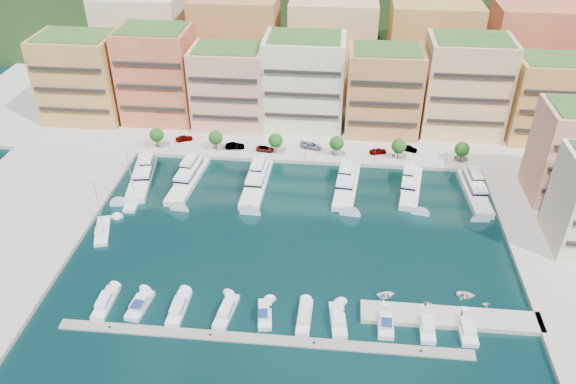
% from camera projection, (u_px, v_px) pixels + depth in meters
% --- Properties ---
extents(ground, '(400.00, 400.00, 0.00)m').
position_uv_depth(ground, '(294.00, 235.00, 121.24)').
color(ground, black).
rests_on(ground, ground).
extents(north_quay, '(220.00, 64.00, 2.00)m').
position_uv_depth(north_quay, '(312.00, 112.00, 172.74)').
color(north_quay, '#9E998E').
rests_on(north_quay, ground).
extents(west_quay, '(34.00, 76.00, 2.00)m').
position_uv_depth(west_quay, '(2.00, 240.00, 119.69)').
color(west_quay, '#9E998E').
rests_on(west_quay, ground).
extents(hillside, '(240.00, 40.00, 58.00)m').
position_uv_depth(hillside, '(320.00, 57.00, 212.60)').
color(hillside, '#233616').
rests_on(hillside, ground).
extents(south_pontoon, '(72.00, 2.20, 0.35)m').
position_uv_depth(south_pontoon, '(262.00, 340.00, 96.57)').
color(south_pontoon, gray).
rests_on(south_pontoon, ground).
extents(finger_pier, '(32.00, 5.00, 2.00)m').
position_uv_depth(finger_pier, '(450.00, 320.00, 100.51)').
color(finger_pier, '#9E998E').
rests_on(finger_pier, ground).
extents(apartment_0, '(22.00, 16.50, 24.80)m').
position_uv_depth(apartment_0, '(81.00, 78.00, 160.85)').
color(apartment_0, gold).
rests_on(apartment_0, north_quay).
extents(apartment_1, '(20.00, 16.50, 26.80)m').
position_uv_depth(apartment_1, '(158.00, 74.00, 160.15)').
color(apartment_1, '#D97D48').
rests_on(apartment_1, north_quay).
extents(apartment_2, '(20.00, 15.50, 22.80)m').
position_uv_depth(apartment_2, '(229.00, 87.00, 157.87)').
color(apartment_2, '#EDB084').
rests_on(apartment_2, north_quay).
extents(apartment_3, '(22.00, 16.50, 25.80)m').
position_uv_depth(apartment_3, '(304.00, 82.00, 156.98)').
color(apartment_3, beige).
rests_on(apartment_3, north_quay).
extents(apartment_4, '(20.00, 15.50, 23.80)m').
position_uv_depth(apartment_4, '(383.00, 91.00, 154.07)').
color(apartment_4, '#BE7547').
rests_on(apartment_4, north_quay).
extents(apartment_5, '(22.00, 16.50, 26.80)m').
position_uv_depth(apartment_5, '(465.00, 86.00, 153.10)').
color(apartment_5, '#E8B77B').
rests_on(apartment_5, north_quay).
extents(apartment_6, '(20.00, 15.50, 22.80)m').
position_uv_depth(apartment_6, '(548.00, 99.00, 150.73)').
color(apartment_6, gold).
rests_on(apartment_6, north_quay).
extents(backblock_0, '(26.00, 18.00, 30.00)m').
position_uv_depth(backblock_0, '(143.00, 42.00, 178.40)').
color(backblock_0, beige).
rests_on(backblock_0, north_quay).
extents(backblock_1, '(26.00, 18.00, 30.00)m').
position_uv_depth(backblock_1, '(236.00, 45.00, 175.94)').
color(backblock_1, '#BE7547').
rests_on(backblock_1, north_quay).
extents(backblock_2, '(26.00, 18.00, 30.00)m').
position_uv_depth(backblock_2, '(332.00, 49.00, 173.48)').
color(backblock_2, '#E8B77B').
rests_on(backblock_2, north_quay).
extents(backblock_3, '(26.00, 18.00, 30.00)m').
position_uv_depth(backblock_3, '(430.00, 52.00, 171.02)').
color(backblock_3, gold).
rests_on(backblock_3, north_quay).
extents(backblock_4, '(26.00, 18.00, 30.00)m').
position_uv_depth(backblock_4, '(532.00, 55.00, 168.56)').
color(backblock_4, '#D97D48').
rests_on(backblock_4, north_quay).
extents(tree_0, '(3.80, 3.80, 5.65)m').
position_uv_depth(tree_0, '(157.00, 135.00, 149.74)').
color(tree_0, '#473323').
rests_on(tree_0, north_quay).
extents(tree_1, '(3.80, 3.80, 5.65)m').
position_uv_depth(tree_1, '(216.00, 138.00, 148.42)').
color(tree_1, '#473323').
rests_on(tree_1, north_quay).
extents(tree_2, '(3.80, 3.80, 5.65)m').
position_uv_depth(tree_2, '(276.00, 140.00, 147.11)').
color(tree_2, '#473323').
rests_on(tree_2, north_quay).
extents(tree_3, '(3.80, 3.80, 5.65)m').
position_uv_depth(tree_3, '(337.00, 143.00, 145.80)').
color(tree_3, '#473323').
rests_on(tree_3, north_quay).
extents(tree_4, '(3.80, 3.80, 5.65)m').
position_uv_depth(tree_4, '(399.00, 146.00, 144.49)').
color(tree_4, '#473323').
rests_on(tree_4, north_quay).
extents(tree_5, '(3.80, 3.80, 5.65)m').
position_uv_depth(tree_5, '(462.00, 149.00, 143.17)').
color(tree_5, '#473323').
rests_on(tree_5, north_quay).
extents(lamppost_0, '(0.30, 0.30, 4.20)m').
position_uv_depth(lamppost_0, '(169.00, 143.00, 148.00)').
color(lamppost_0, black).
rests_on(lamppost_0, north_quay).
extents(lamppost_1, '(0.30, 0.30, 4.20)m').
position_uv_depth(lamppost_1, '(237.00, 146.00, 146.53)').
color(lamppost_1, black).
rests_on(lamppost_1, north_quay).
extents(lamppost_2, '(0.30, 0.30, 4.20)m').
position_uv_depth(lamppost_2, '(305.00, 149.00, 145.05)').
color(lamppost_2, black).
rests_on(lamppost_2, north_quay).
extents(lamppost_3, '(0.30, 0.30, 4.20)m').
position_uv_depth(lamppost_3, '(375.00, 153.00, 143.57)').
color(lamppost_3, black).
rests_on(lamppost_3, north_quay).
extents(lamppost_4, '(0.30, 0.30, 4.20)m').
position_uv_depth(lamppost_4, '(447.00, 156.00, 142.10)').
color(lamppost_4, black).
rests_on(lamppost_4, north_quay).
extents(yacht_0, '(7.96, 21.76, 7.30)m').
position_uv_depth(yacht_0, '(143.00, 174.00, 139.83)').
color(yacht_0, silver).
rests_on(yacht_0, ground).
extents(yacht_1, '(6.56, 22.15, 7.30)m').
position_uv_depth(yacht_1, '(189.00, 178.00, 138.67)').
color(yacht_1, silver).
rests_on(yacht_1, ground).
extents(yacht_2, '(5.56, 21.81, 7.30)m').
position_uv_depth(yacht_2, '(257.00, 180.00, 137.32)').
color(yacht_2, silver).
rests_on(yacht_2, ground).
extents(yacht_4, '(6.79, 20.35, 7.30)m').
position_uv_depth(yacht_4, '(347.00, 184.00, 136.18)').
color(yacht_4, silver).
rests_on(yacht_4, ground).
extents(yacht_5, '(7.05, 18.59, 7.30)m').
position_uv_depth(yacht_5, '(411.00, 185.00, 135.59)').
color(yacht_5, silver).
rests_on(yacht_5, ground).
extents(yacht_6, '(5.65, 19.59, 7.30)m').
position_uv_depth(yacht_6, '(474.00, 190.00, 133.92)').
color(yacht_6, silver).
rests_on(yacht_6, ground).
extents(cruiser_0, '(2.52, 8.56, 2.55)m').
position_uv_depth(cruiser_0, '(105.00, 303.00, 103.21)').
color(cruiser_0, silver).
rests_on(cruiser_0, ground).
extents(cruiser_1, '(3.68, 7.69, 2.66)m').
position_uv_depth(cruiser_1, '(140.00, 306.00, 102.66)').
color(cruiser_1, silver).
rests_on(cruiser_1, ground).
extents(cruiser_2, '(2.83, 8.89, 2.55)m').
position_uv_depth(cruiser_2, '(179.00, 308.00, 102.07)').
color(cruiser_2, silver).
rests_on(cruiser_2, ground).
extents(cruiser_3, '(3.66, 8.86, 2.55)m').
position_uv_depth(cruiser_3, '(226.00, 312.00, 101.36)').
color(cruiser_3, silver).
rests_on(cruiser_3, ground).
extents(cruiser_4, '(3.36, 7.44, 2.66)m').
position_uv_depth(cruiser_4, '(265.00, 315.00, 100.76)').
color(cruiser_4, silver).
rests_on(cruiser_4, ground).
extents(cruiser_5, '(2.64, 8.51, 2.55)m').
position_uv_depth(cruiser_5, '(304.00, 318.00, 100.19)').
color(cruiser_5, silver).
rests_on(cruiser_5, ground).
extents(cruiser_6, '(3.59, 8.47, 2.55)m').
position_uv_depth(cruiser_6, '(338.00, 320.00, 99.70)').
color(cruiser_6, silver).
rests_on(cruiser_6, ground).
extents(cruiser_7, '(2.84, 7.12, 2.66)m').
position_uv_depth(cruiser_7, '(385.00, 323.00, 99.00)').
color(cruiser_7, silver).
rests_on(cruiser_7, ground).
extents(cruiser_8, '(2.76, 7.79, 2.55)m').
position_uv_depth(cruiser_8, '(427.00, 326.00, 98.43)').
color(cruiser_8, silver).
rests_on(cruiser_8, ground).
extents(cruiser_9, '(2.97, 7.56, 2.55)m').
position_uv_depth(cruiser_9, '(467.00, 329.00, 97.87)').
color(cruiser_9, silver).
rests_on(cruiser_9, ground).
extents(sailboat_2, '(3.22, 9.71, 13.20)m').
position_uv_depth(sailboat_2, '(134.00, 201.00, 131.61)').
color(sailboat_2, silver).
rests_on(sailboat_2, ground).
extents(sailboat_1, '(5.60, 10.54, 13.20)m').
position_uv_depth(sailboat_1, '(103.00, 231.00, 121.69)').
color(sailboat_1, silver).
rests_on(sailboat_1, ground).
extents(tender_2, '(3.74, 2.75, 0.75)m').
position_uv_depth(tender_2, '(466.00, 295.00, 105.22)').
color(tender_2, silver).
rests_on(tender_2, ground).
extents(tender_1, '(1.99, 1.83, 0.87)m').
position_uv_depth(tender_1, '(428.00, 303.00, 103.30)').
color(tender_1, beige).
rests_on(tender_1, ground).
extents(tender_0, '(4.21, 3.56, 0.74)m').
position_uv_depth(tender_0, '(386.00, 295.00, 105.25)').
color(tender_0, silver).
rests_on(tender_0, ground).
extents(tender_3, '(1.63, 1.46, 0.77)m').
position_uv_depth(tender_3, '(486.00, 304.00, 103.25)').
color(tender_3, beige).
rests_on(tender_3, ground).
extents(car_0, '(5.05, 3.60, 1.60)m').
position_uv_depth(car_0, '(184.00, 138.00, 154.52)').
color(car_0, gray).
rests_on(car_0, north_quay).
extents(car_1, '(5.20, 2.38, 1.65)m').
position_uv_depth(car_1, '(235.00, 146.00, 150.71)').
color(car_1, gray).
rests_on(car_1, north_quay).
extents(car_2, '(5.05, 2.84, 1.33)m').
position_uv_depth(car_2, '(265.00, 149.00, 149.69)').
color(car_2, gray).
rests_on(car_2, north_quay).
extents(car_3, '(6.07, 3.65, 1.65)m').
position_uv_depth(car_3, '(311.00, 146.00, 150.83)').
color(car_3, gray).
rests_on(car_3, north_quay).
extents(car_4, '(4.85, 3.05, 1.54)m').
position_uv_depth(car_4, '(378.00, 151.00, 148.50)').
color(car_4, gray).
rests_on(car_4, north_quay).
extents(car_5, '(4.48, 2.75, 1.39)m').
position_uv_depth(car_5, '(409.00, 149.00, 149.59)').
color(car_5, gray).
rests_on(car_5, north_quay).
extents(person_0, '(0.68, 0.67, 1.59)m').
position_uv_depth(person_0, '(426.00, 304.00, 101.37)').
color(person_0, '#232547').
rests_on(person_0, finger_pier).
extents(person_1, '(1.02, 0.98, 1.66)m').
position_uv_depth(person_1, '(461.00, 314.00, 99.09)').
color(person_1, brown).
rests_on(person_1, finger_pier).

